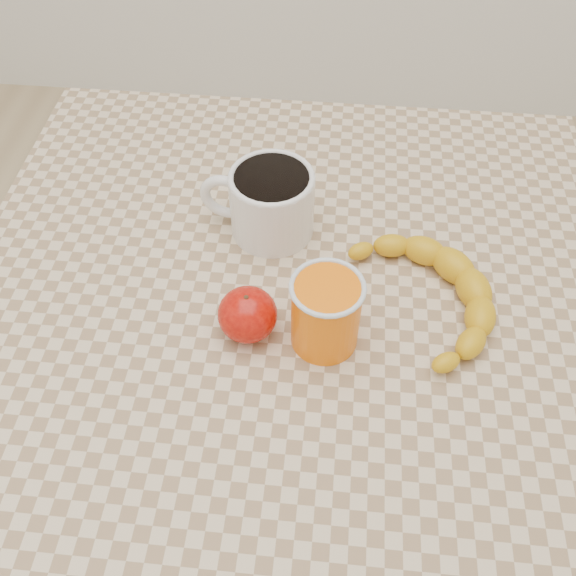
# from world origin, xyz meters

# --- Properties ---
(ground) EXTENTS (3.00, 3.00, 0.00)m
(ground) POSITION_xyz_m (0.00, 0.00, 0.00)
(ground) COLOR tan
(ground) RESTS_ON ground
(table) EXTENTS (0.80, 0.80, 0.75)m
(table) POSITION_xyz_m (0.00, 0.00, 0.66)
(table) COLOR beige
(table) RESTS_ON ground
(coffee_mug) EXTENTS (0.15, 0.12, 0.09)m
(coffee_mug) POSITION_xyz_m (-0.03, 0.11, 0.80)
(coffee_mug) COLOR white
(coffee_mug) RESTS_ON table
(orange_juice_glass) EXTENTS (0.08, 0.08, 0.09)m
(orange_juice_glass) POSITION_xyz_m (0.05, -0.05, 0.80)
(orange_juice_glass) COLOR orange
(orange_juice_glass) RESTS_ON table
(apple) EXTENTS (0.08, 0.08, 0.06)m
(apple) POSITION_xyz_m (-0.04, -0.05, 0.78)
(apple) COLOR #890604
(apple) RESTS_ON table
(banana) EXTENTS (0.33, 0.36, 0.04)m
(banana) POSITION_xyz_m (0.16, 0.01, 0.77)
(banana) COLOR gold
(banana) RESTS_ON table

